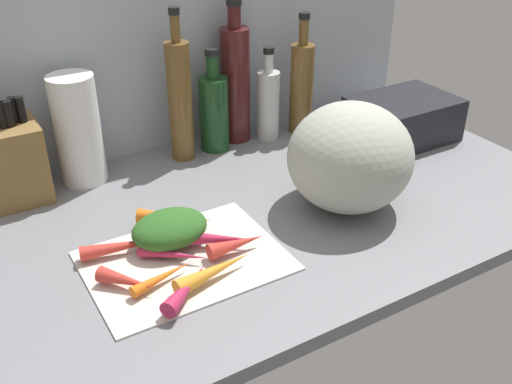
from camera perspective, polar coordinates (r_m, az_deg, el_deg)
ground_plane at (r=123.24cm, az=-6.27°, el=-3.59°), size 170.00×80.00×3.00cm
wall_back at (r=143.71cm, az=-13.76°, el=14.57°), size 170.00×3.00×60.00cm
cutting_board at (r=111.42cm, az=-6.90°, el=-6.54°), size 36.04×27.12×0.80cm
carrot_0 at (r=110.40cm, az=-8.01°, el=-6.01°), size 11.58×10.45×2.32cm
carrot_1 at (r=113.85cm, az=-12.46°, el=-5.08°), size 17.22×6.25×2.88cm
carrot_2 at (r=101.94cm, az=-6.72°, el=-9.15°), size 12.15×10.11×3.09cm
carrot_3 at (r=105.20cm, az=-12.39°, el=-8.38°), size 9.17×10.38×2.90cm
carrot_4 at (r=113.05cm, az=-4.01°, el=-4.51°), size 13.66×10.18×3.23cm
carrot_5 at (r=111.34cm, az=-1.93°, el=-5.06°), size 11.39×3.63×3.22cm
carrot_6 at (r=105.02cm, az=-4.07°, el=-7.60°), size 16.07×5.66×3.20cm
carrot_7 at (r=120.08cm, az=-7.89°, el=-2.50°), size 14.01×11.75×3.12cm
carrot_8 at (r=105.45cm, az=-9.10°, el=-8.14°), size 12.42×4.91×2.17cm
carrot_greens_pile at (r=113.99cm, az=-8.35°, el=-3.54°), size 14.87×11.44×6.29cm
winter_squash at (r=123.86cm, az=9.09°, el=3.33°), size 26.43×25.96×22.98cm
knife_block at (r=136.57cm, az=-22.33°, el=2.84°), size 11.77×13.08×22.77cm
paper_towel_roll at (r=137.93cm, az=-16.85°, el=5.76°), size 10.19×10.19×25.17cm
bottle_0 at (r=143.09cm, az=-7.37°, el=8.87°), size 5.84×5.84×36.82cm
bottle_1 at (r=148.92cm, az=-4.09°, el=7.83°), size 7.36×7.36×26.08cm
bottle_2 at (r=152.28cm, az=-2.00°, el=10.54°), size 7.42×7.42×36.32cm
bottle_3 at (r=154.82cm, az=1.19°, el=8.61°), size 5.85×5.85×24.49cm
bottle_4 at (r=158.50cm, az=4.43°, el=10.20°), size 6.27×6.27×31.86cm
dish_rack at (r=160.44cm, az=13.99°, el=6.89°), size 26.31×19.26×11.22cm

